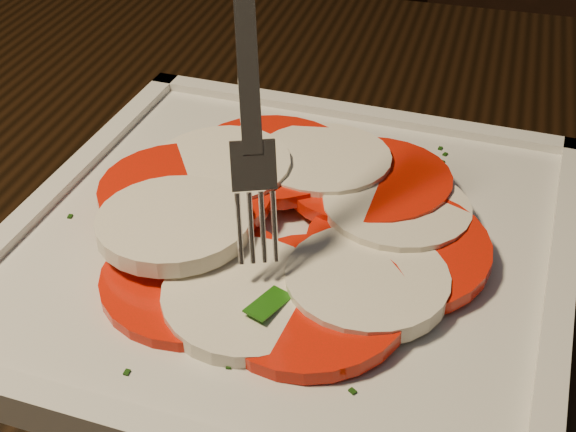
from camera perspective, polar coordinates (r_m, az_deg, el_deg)
The scene contains 5 objects.
table at distance 0.56m, azimuth 1.70°, elevation -9.41°, with size 1.25×0.88×0.75m.
chair at distance 1.34m, azimuth 16.57°, elevation 11.91°, with size 0.51×0.51×0.93m.
plate at distance 0.47m, azimuth -0.00°, elevation -2.23°, with size 0.32×0.32×0.01m, color silver.
caprese_salad at distance 0.46m, azimuth 0.00°, elevation -0.41°, with size 0.25×0.26×0.03m.
fork at distance 0.40m, azimuth -3.04°, elevation 11.80°, with size 0.03×0.09×0.19m, color white, non-canonical shape.
Camera 1 is at (-0.11, -0.18, 1.05)m, focal length 50.00 mm.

